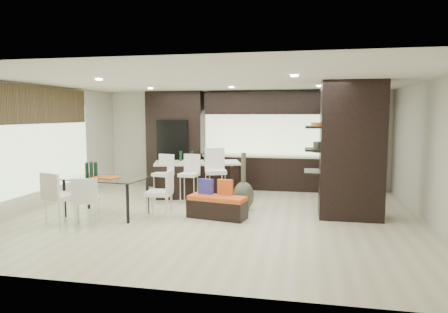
% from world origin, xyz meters
% --- Properties ---
extents(ground, '(8.00, 8.00, 0.00)m').
position_xyz_m(ground, '(0.00, 0.00, 0.00)').
color(ground, beige).
rests_on(ground, ground).
extents(back_wall, '(8.00, 0.02, 2.70)m').
position_xyz_m(back_wall, '(0.00, 3.50, 1.35)').
color(back_wall, silver).
rests_on(back_wall, ground).
extents(left_wall, '(0.02, 7.00, 2.70)m').
position_xyz_m(left_wall, '(-4.00, 0.00, 1.35)').
color(left_wall, silver).
rests_on(left_wall, ground).
extents(right_wall, '(0.02, 7.00, 2.70)m').
position_xyz_m(right_wall, '(4.00, 0.00, 1.35)').
color(right_wall, silver).
rests_on(right_wall, ground).
extents(ceiling, '(8.00, 7.00, 0.02)m').
position_xyz_m(ceiling, '(0.00, 0.00, 2.70)').
color(ceiling, white).
rests_on(ceiling, ground).
extents(window_left, '(0.04, 3.20, 1.90)m').
position_xyz_m(window_left, '(-3.96, 0.20, 1.35)').
color(window_left, '#B2D199').
rests_on(window_left, left_wall).
extents(window_back, '(3.40, 0.04, 1.20)m').
position_xyz_m(window_back, '(0.60, 3.46, 1.55)').
color(window_back, '#B2D199').
rests_on(window_back, back_wall).
extents(stone_accent, '(0.08, 3.00, 0.80)m').
position_xyz_m(stone_accent, '(-3.93, 0.20, 2.25)').
color(stone_accent, brown).
rests_on(stone_accent, left_wall).
extents(ceiling_spots, '(4.00, 3.00, 0.02)m').
position_xyz_m(ceiling_spots, '(0.00, 0.25, 2.68)').
color(ceiling_spots, white).
rests_on(ceiling_spots, ceiling).
extents(back_cabinetry, '(6.80, 0.68, 2.70)m').
position_xyz_m(back_cabinetry, '(0.50, 3.17, 1.35)').
color(back_cabinetry, black).
rests_on(back_cabinetry, ground).
extents(refrigerator, '(0.90, 0.68, 1.90)m').
position_xyz_m(refrigerator, '(-1.90, 3.12, 0.95)').
color(refrigerator, black).
rests_on(refrigerator, ground).
extents(partition_column, '(1.20, 0.80, 2.70)m').
position_xyz_m(partition_column, '(2.60, 0.40, 1.35)').
color(partition_column, black).
rests_on(partition_column, ground).
extents(kitchen_island, '(2.25, 1.44, 0.87)m').
position_xyz_m(kitchen_island, '(-0.92, 1.81, 0.43)').
color(kitchen_island, black).
rests_on(kitchen_island, ground).
extents(stool_left, '(0.47, 0.47, 0.90)m').
position_xyz_m(stool_left, '(-1.56, 1.07, 0.45)').
color(stool_left, white).
rests_on(stool_left, ground).
extents(stool_mid, '(0.45, 0.45, 0.91)m').
position_xyz_m(stool_mid, '(-0.92, 1.06, 0.45)').
color(stool_mid, white).
rests_on(stool_mid, ground).
extents(stool_right, '(0.58, 0.58, 1.03)m').
position_xyz_m(stool_right, '(-0.28, 1.04, 0.52)').
color(stool_right, white).
rests_on(stool_right, ground).
extents(bench, '(1.22, 0.67, 0.45)m').
position_xyz_m(bench, '(0.01, -0.18, 0.22)').
color(bench, black).
rests_on(bench, ground).
extents(floor_vase, '(0.52, 0.52, 1.25)m').
position_xyz_m(floor_vase, '(0.43, 0.56, 0.62)').
color(floor_vase, '#3F4633').
rests_on(floor_vase, ground).
extents(dining_table, '(1.72, 1.11, 0.78)m').
position_xyz_m(dining_table, '(-2.23, -0.42, 0.39)').
color(dining_table, white).
rests_on(dining_table, ground).
extents(chair_near, '(0.59, 0.59, 0.84)m').
position_xyz_m(chair_near, '(-2.23, -1.18, 0.42)').
color(chair_near, white).
rests_on(chair_near, ground).
extents(chair_far, '(0.64, 0.64, 0.92)m').
position_xyz_m(chair_far, '(-2.73, -1.20, 0.46)').
color(chair_far, white).
rests_on(chair_far, ground).
extents(chair_end, '(0.52, 0.52, 0.88)m').
position_xyz_m(chair_end, '(-1.11, -0.42, 0.44)').
color(chair_end, white).
rests_on(chair_end, ground).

